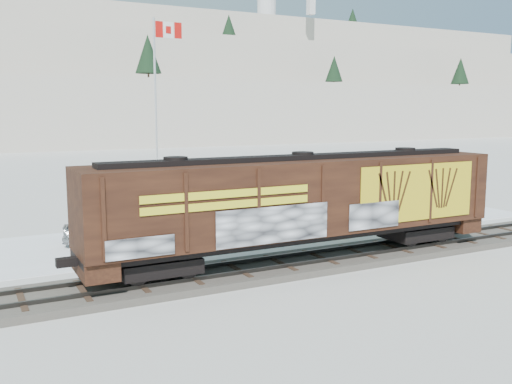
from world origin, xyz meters
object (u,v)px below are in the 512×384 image
car_white (188,224)px  car_dark (269,212)px  hopper_railcar (302,200)px  flagpole (158,141)px  car_silver (107,230)px

car_white → car_dark: 5.53m
hopper_railcar → flagpole: size_ratio=1.50×
car_silver → car_dark: size_ratio=0.77×
hopper_railcar → flagpole: flagpole is taller
hopper_railcar → flagpole: bearing=94.4°
flagpole → car_silver: flagpole is taller
hopper_railcar → car_silver: (-6.41, 7.79, -2.12)m
flagpole → car_silver: 10.15m
car_white → car_dark: (5.39, 1.26, -0.03)m
flagpole → car_silver: (-5.22, -7.79, -3.87)m
flagpole → car_dark: bearing=-61.4°
hopper_railcar → car_dark: (2.86, 8.14, -2.04)m
car_silver → car_dark: car_dark is taller
hopper_railcar → car_dark: size_ratio=3.43×
flagpole → car_white: bearing=-98.7°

